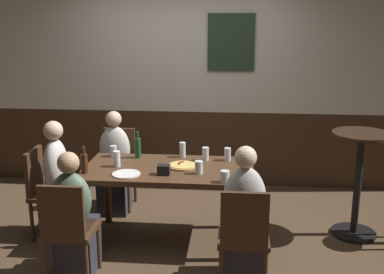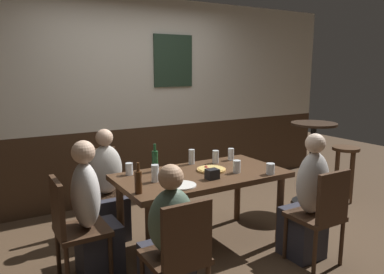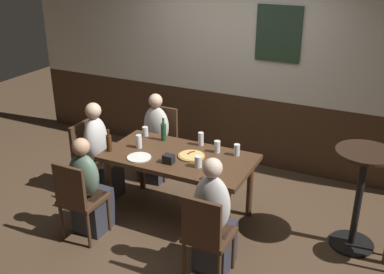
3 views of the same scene
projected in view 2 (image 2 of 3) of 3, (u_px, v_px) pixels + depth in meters
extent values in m
plane|color=#4C3826|center=(201.00, 246.00, 3.66)|extent=(12.00, 12.00, 0.00)
cube|color=#3D2819|center=(136.00, 163.00, 4.96)|extent=(6.40, 0.10, 0.95)
cube|color=beige|center=(133.00, 63.00, 4.72)|extent=(6.40, 0.10, 1.65)
cube|color=#233828|center=(173.00, 61.00, 4.94)|extent=(0.56, 0.03, 0.68)
cube|color=#472D1C|center=(202.00, 176.00, 3.52)|extent=(1.59, 0.84, 0.05)
cylinder|color=#472D1C|center=(150.00, 244.00, 2.96)|extent=(0.07, 0.07, 0.69)
cylinder|color=#472D1C|center=(280.00, 210.00, 3.66)|extent=(0.07, 0.07, 0.69)
cylinder|color=#472D1C|center=(120.00, 215.00, 3.53)|extent=(0.07, 0.07, 0.69)
cylinder|color=#472D1C|center=(238.00, 191.00, 4.23)|extent=(0.07, 0.07, 0.69)
cube|color=#422B1C|center=(314.00, 216.00, 3.29)|extent=(0.40, 0.40, 0.04)
cube|color=#422B1C|center=(333.00, 197.00, 3.09)|extent=(0.36, 0.04, 0.43)
cylinder|color=#422B1C|center=(285.00, 237.00, 3.39)|extent=(0.04, 0.04, 0.41)
cylinder|color=#422B1C|center=(311.00, 229.00, 3.56)|extent=(0.04, 0.04, 0.41)
cylinder|color=#422B1C|center=(315.00, 253.00, 3.10)|extent=(0.04, 0.04, 0.41)
cylinder|color=#422B1C|center=(342.00, 243.00, 3.27)|extent=(0.04, 0.04, 0.41)
cube|color=#422B1C|center=(83.00, 230.00, 3.01)|extent=(0.40, 0.40, 0.04)
cube|color=#422B1C|center=(57.00, 207.00, 2.87)|extent=(0.04, 0.36, 0.43)
cylinder|color=#422B1C|center=(98.00, 243.00, 3.28)|extent=(0.04, 0.04, 0.41)
cylinder|color=#422B1C|center=(111.00, 260.00, 2.99)|extent=(0.04, 0.04, 0.41)
cylinder|color=#422B1C|center=(58.00, 253.00, 3.11)|extent=(0.04, 0.04, 0.41)
cylinder|color=#422B1C|center=(67.00, 271.00, 2.82)|extent=(0.04, 0.04, 0.41)
cube|color=#422B1C|center=(106.00, 194.00, 3.87)|extent=(0.40, 0.40, 0.04)
cube|color=#422B1C|center=(99.00, 168.00, 3.98)|extent=(0.36, 0.04, 0.43)
cylinder|color=#422B1C|center=(128.00, 217.00, 3.85)|extent=(0.04, 0.04, 0.41)
cylinder|color=#422B1C|center=(95.00, 224.00, 3.68)|extent=(0.04, 0.04, 0.41)
cylinder|color=#422B1C|center=(117.00, 206.00, 4.14)|extent=(0.04, 0.04, 0.41)
cylinder|color=#422B1C|center=(86.00, 212.00, 3.97)|extent=(0.04, 0.04, 0.41)
cube|color=#422B1C|center=(174.00, 257.00, 2.58)|extent=(0.40, 0.40, 0.04)
cube|color=#422B1C|center=(187.00, 235.00, 2.39)|extent=(0.36, 0.04, 0.43)
cylinder|color=#422B1C|center=(184.00, 269.00, 2.85)|extent=(0.04, 0.04, 0.41)
cube|color=#2D2D38|center=(302.00, 233.00, 3.43)|extent=(0.32, 0.34, 0.45)
ellipsoid|color=silver|center=(313.00, 183.00, 3.27)|extent=(0.34, 0.22, 0.55)
sphere|color=beige|center=(315.00, 143.00, 3.20)|extent=(0.17, 0.17, 0.17)
cube|color=#2D2D38|center=(100.00, 250.00, 3.11)|extent=(0.34, 0.32, 0.45)
ellipsoid|color=silver|center=(86.00, 195.00, 2.97)|extent=(0.22, 0.34, 0.54)
sphere|color=#DBB293|center=(83.00, 152.00, 2.91)|extent=(0.18, 0.18, 0.18)
cube|color=#2D2D38|center=(110.00, 217.00, 3.79)|extent=(0.32, 0.34, 0.45)
ellipsoid|color=beige|center=(106.00, 170.00, 3.78)|extent=(0.34, 0.22, 0.51)
sphere|color=#DBB293|center=(104.00, 138.00, 3.72)|extent=(0.17, 0.17, 0.17)
ellipsoid|color=#56705B|center=(171.00, 221.00, 2.57)|extent=(0.34, 0.22, 0.47)
sphere|color=tan|center=(171.00, 177.00, 2.51)|extent=(0.18, 0.18, 0.18)
cylinder|color=tan|center=(211.00, 170.00, 3.61)|extent=(0.28, 0.28, 0.02)
cylinder|color=#DBB760|center=(211.00, 168.00, 3.61)|extent=(0.25, 0.25, 0.01)
cylinder|color=maroon|center=(206.00, 167.00, 3.63)|extent=(0.03, 0.03, 0.00)
cylinder|color=maroon|center=(208.00, 168.00, 3.59)|extent=(0.03, 0.03, 0.00)
cylinder|color=maroon|center=(206.00, 166.00, 3.67)|extent=(0.03, 0.03, 0.00)
cylinder|color=silver|center=(231.00, 154.00, 4.02)|extent=(0.07, 0.07, 0.13)
cylinder|color=#331E14|center=(231.00, 156.00, 4.02)|extent=(0.06, 0.06, 0.10)
cylinder|color=silver|center=(237.00, 166.00, 3.53)|extent=(0.07, 0.07, 0.12)
cylinder|color=#B26623|center=(237.00, 167.00, 3.53)|extent=(0.07, 0.07, 0.10)
cylinder|color=silver|center=(270.00, 169.00, 3.48)|extent=(0.08, 0.08, 0.10)
cylinder|color=#B26623|center=(270.00, 170.00, 3.49)|extent=(0.07, 0.07, 0.07)
cylinder|color=silver|center=(192.00, 157.00, 3.85)|extent=(0.06, 0.06, 0.15)
cylinder|color=#C6842D|center=(192.00, 161.00, 3.85)|extent=(0.05, 0.05, 0.07)
cylinder|color=silver|center=(129.00, 169.00, 3.46)|extent=(0.07, 0.07, 0.11)
cylinder|color=silver|center=(129.00, 172.00, 3.47)|extent=(0.06, 0.06, 0.04)
cylinder|color=silver|center=(216.00, 157.00, 3.89)|extent=(0.07, 0.07, 0.13)
cylinder|color=#331E14|center=(216.00, 160.00, 3.90)|extent=(0.06, 0.06, 0.06)
cylinder|color=silver|center=(155.00, 173.00, 3.25)|extent=(0.07, 0.07, 0.15)
cylinder|color=#331E14|center=(155.00, 175.00, 3.25)|extent=(0.06, 0.06, 0.13)
cylinder|color=#194723|center=(155.00, 161.00, 3.57)|extent=(0.06, 0.06, 0.20)
cylinder|color=#194723|center=(155.00, 148.00, 3.54)|extent=(0.03, 0.03, 0.07)
cylinder|color=#42230F|center=(138.00, 182.00, 2.94)|extent=(0.06, 0.06, 0.18)
cylinder|color=#42230F|center=(138.00, 167.00, 2.92)|extent=(0.03, 0.03, 0.07)
cylinder|color=white|center=(181.00, 185.00, 3.14)|extent=(0.25, 0.25, 0.01)
cube|color=black|center=(212.00, 174.00, 3.34)|extent=(0.11, 0.09, 0.09)
cylinder|color=black|center=(309.00, 202.00, 4.80)|extent=(0.44, 0.44, 0.03)
cylinder|color=black|center=(312.00, 164.00, 4.71)|extent=(0.07, 0.07, 0.99)
cylinder|color=black|center=(314.00, 124.00, 4.62)|extent=(0.56, 0.56, 0.03)
cylinder|color=#513521|center=(346.00, 149.00, 4.78)|extent=(0.34, 0.34, 0.04)
cylinder|color=#513521|center=(350.00, 174.00, 4.91)|extent=(0.03, 0.03, 0.68)
cylinder|color=#513521|center=(336.00, 173.00, 4.95)|extent=(0.03, 0.03, 0.68)
cylinder|color=#513521|center=(337.00, 177.00, 4.78)|extent=(0.03, 0.03, 0.68)
cylinder|color=#513521|center=(353.00, 178.00, 4.73)|extent=(0.03, 0.03, 0.68)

